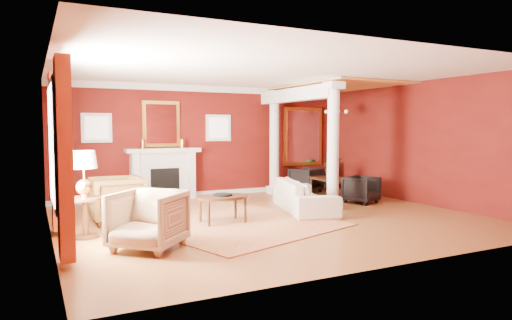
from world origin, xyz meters
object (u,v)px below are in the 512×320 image
side_table (84,180)px  sofa (304,190)px  dining_table (334,182)px  coffee_table (223,198)px  armchair_leopard (117,197)px  armchair_stripe (148,217)px

side_table → sofa: bearing=6.3°
dining_table → coffee_table: bearing=120.7°
sofa → coffee_table: (-2.08, -0.43, 0.03)m
armchair_leopard → armchair_stripe: armchair_leopard is taller
side_table → dining_table: side_table is taller
coffee_table → dining_table: 4.20m
side_table → dining_table: (6.27, 1.81, -0.56)m
sofa → armchair_stripe: 4.12m
armchair_stripe → side_table: 1.46m
coffee_table → side_table: bearing=-178.3°
side_table → armchair_leopard: bearing=57.5°
coffee_table → side_table: side_table is taller
sofa → coffee_table: bearing=117.6°
coffee_table → armchair_leopard: bearing=150.8°
armchair_stripe → dining_table: size_ratio=0.68×
armchair_leopard → armchair_stripe: (0.08, -2.22, -0.00)m
armchair_stripe → side_table: size_ratio=0.67×
armchair_stripe → side_table: bearing=166.1°
armchair_leopard → sofa: bearing=80.9°
armchair_stripe → dining_table: (5.51, 2.96, -0.09)m
sofa → dining_table: bearing=-37.2°
armchair_stripe → sofa: bearing=66.6°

